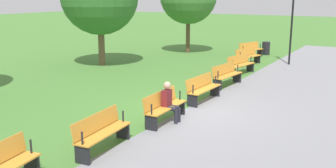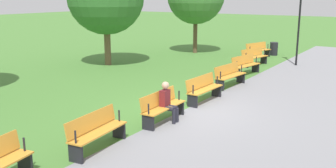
{
  "view_description": "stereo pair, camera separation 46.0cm",
  "coord_description": "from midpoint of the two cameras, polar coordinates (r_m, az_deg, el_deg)",
  "views": [
    {
      "loc": [
        10.58,
        5.55,
        3.67
      ],
      "look_at": [
        -0.0,
        -0.73,
        0.8
      ],
      "focal_mm": 41.12,
      "sensor_mm": 36.0,
      "label": 1
    },
    {
      "loc": [
        10.33,
        5.94,
        3.67
      ],
      "look_at": [
        -0.0,
        -0.73,
        0.8
      ],
      "focal_mm": 41.12,
      "sensor_mm": 36.0,
      "label": 2
    }
  ],
  "objects": [
    {
      "name": "bench_0",
      "position": [
        23.5,
        13.72,
        4.94
      ],
      "size": [
        1.88,
        1.0,
        0.89
      ],
      "rotation": [
        0.0,
        0.0,
        -0.31
      ],
      "color": "orange",
      "rests_on": "ground"
    },
    {
      "name": "bench_2",
      "position": [
        18.38,
        12.07,
        2.83
      ],
      "size": [
        1.88,
        0.78,
        0.89
      ],
      "rotation": [
        0.0,
        0.0,
        -0.17
      ],
      "color": "orange",
      "rests_on": "ground"
    },
    {
      "name": "bench_4",
      "position": [
        13.51,
        6.26,
        -0.62
      ],
      "size": [
        1.84,
        0.53,
        0.89
      ],
      "rotation": [
        0.0,
        0.0,
        -0.03
      ],
      "color": "orange",
      "rests_on": "ground"
    },
    {
      "name": "bench_5",
      "position": [
        11.31,
        0.3,
        -3.27
      ],
      "size": [
        1.84,
        0.53,
        0.89
      ],
      "rotation": [
        0.0,
        0.0,
        0.03
      ],
      "color": "orange",
      "rests_on": "ground"
    },
    {
      "name": "trash_bin",
      "position": [
        24.76,
        15.93,
        5.04
      ],
      "size": [
        0.48,
        0.48,
        0.8
      ],
      "primitive_type": "cylinder",
      "color": "black",
      "rests_on": "ground"
    },
    {
      "name": "lamp_post",
      "position": [
        21.34,
        19.61,
        10.68
      ],
      "size": [
        0.32,
        0.32,
        4.42
      ],
      "color": "black",
      "rests_on": "ground"
    },
    {
      "name": "person_seated",
      "position": [
        11.26,
        1.11,
        -2.5
      ],
      "size": [
        0.33,
        0.53,
        1.2
      ],
      "rotation": [
        0.0,
        0.0,
        0.03
      ],
      "color": "maroon",
      "rests_on": "ground"
    },
    {
      "name": "bench_6",
      "position": [
        9.45,
        -9.21,
        -6.8
      ],
      "size": [
        1.87,
        0.66,
        0.89
      ],
      "rotation": [
        0.0,
        0.0,
        0.1
      ],
      "color": "orange",
      "rests_on": "ground"
    },
    {
      "name": "bench_3",
      "position": [
        15.89,
        9.91,
        1.34
      ],
      "size": [
        1.87,
        0.66,
        0.89
      ],
      "rotation": [
        0.0,
        0.0,
        -0.1
      ],
      "color": "orange",
      "rests_on": "ground"
    },
    {
      "name": "ground_plane",
      "position": [
        12.48,
        3.88,
        -4.0
      ],
      "size": [
        120.0,
        120.0,
        0.0
      ],
      "primitive_type": "plane",
      "color": "#477A33"
    },
    {
      "name": "path_paving",
      "position": [
        11.53,
        15.16,
        -5.89
      ],
      "size": [
        38.03,
        5.39,
        0.01
      ],
      "primitive_type": "cube",
      "color": "gray",
      "rests_on": "ground"
    },
    {
      "name": "bench_1",
      "position": [
        20.92,
        13.23,
        4.0
      ],
      "size": [
        1.89,
        0.89,
        0.89
      ],
      "rotation": [
        0.0,
        0.0,
        -0.24
      ],
      "color": "orange",
      "rests_on": "ground"
    }
  ]
}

